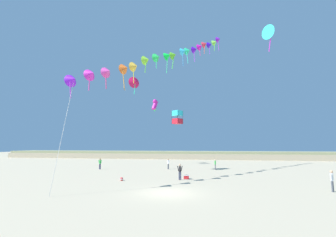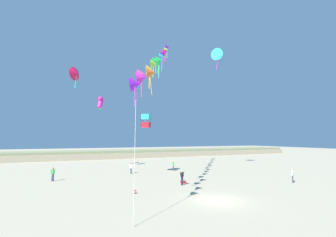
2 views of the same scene
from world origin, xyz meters
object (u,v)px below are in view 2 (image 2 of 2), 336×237
object	(u,v)px
person_far_right	(292,175)
large_kite_mid_trail	(100,103)
person_far_left	(173,165)
large_kite_high_solo	(146,121)
person_near_left	(182,176)
beach_ball	(135,192)
person_mid_center	(131,167)
person_near_right	(53,173)
large_kite_low_lead	(76,73)
large_kite_outer_drift	(217,55)
beach_cooler	(183,182)

from	to	relation	value
person_far_right	large_kite_mid_trail	size ratio (longest dim) A/B	0.68
person_far_left	large_kite_high_solo	size ratio (longest dim) A/B	0.79
person_near_left	large_kite_mid_trail	distance (m)	22.32
person_near_left	large_kite_high_solo	bearing A→B (deg)	99.82
person_far_left	beach_ball	bearing A→B (deg)	-127.98
large_kite_mid_trail	person_mid_center	bearing A→B (deg)	-60.18
person_near_right	large_kite_low_lead	world-z (taller)	large_kite_low_lead
person_mid_center	person_far_left	size ratio (longest dim) A/B	1.01
person_mid_center	beach_ball	world-z (taller)	person_mid_center
large_kite_mid_trail	large_kite_high_solo	size ratio (longest dim) A/B	1.25
large_kite_low_lead	large_kite_outer_drift	distance (m)	26.08
large_kite_high_solo	beach_ball	bearing A→B (deg)	-112.74
beach_cooler	large_kite_outer_drift	bearing A→B (deg)	37.69
person_far_left	person_near_right	bearing A→B (deg)	-171.86
person_near_left	person_far_left	distance (m)	12.00
person_near_right	large_kite_mid_trail	world-z (taller)	large_kite_mid_trail
large_kite_high_solo	beach_ball	size ratio (longest dim) A/B	5.67
person_mid_center	person_far_left	xyz separation A→B (m)	(7.40, 0.42, -0.01)
large_kite_high_solo	person_near_left	bearing A→B (deg)	-80.18
person_far_left	large_kite_outer_drift	distance (m)	22.20
person_far_right	large_kite_low_lead	distance (m)	36.78
large_kite_high_solo	large_kite_mid_trail	bearing A→B (deg)	123.35
person_far_left	large_kite_low_lead	size ratio (longest dim) A/B	0.41
large_kite_high_solo	beach_cooler	distance (m)	11.61
person_near_right	person_far_left	world-z (taller)	person_near_right
large_kite_mid_trail	beach_cooler	size ratio (longest dim) A/B	4.45
person_near_right	person_mid_center	distance (m)	10.93
person_mid_center	large_kite_outer_drift	world-z (taller)	large_kite_outer_drift
person_far_left	beach_ball	distance (m)	16.53
beach_ball	beach_cooler	bearing A→B (deg)	21.31
beach_cooler	person_far_right	bearing A→B (deg)	-21.93
person_near_right	large_kite_high_solo	world-z (taller)	large_kite_high_solo
large_kite_low_lead	large_kite_high_solo	xyz separation A→B (m)	(10.14, -8.79, -8.70)
large_kite_outer_drift	beach_ball	distance (m)	30.84
person_near_left	beach_cooler	world-z (taller)	person_near_left
large_kite_high_solo	beach_cooler	bearing A→B (deg)	-75.09
large_kite_low_lead	large_kite_mid_trail	size ratio (longest dim) A/B	1.53
beach_ball	person_near_right	bearing A→B (deg)	127.30
large_kite_high_solo	beach_ball	distance (m)	14.18
person_far_left	large_kite_mid_trail	size ratio (longest dim) A/B	0.63
person_far_right	large_kite_high_solo	world-z (taller)	large_kite_high_solo
person_near_left	person_mid_center	world-z (taller)	person_near_left
person_near_right	person_mid_center	bearing A→B (deg)	11.47
person_far_right	large_kite_outer_drift	xyz separation A→B (m)	(-0.28, 14.49, 20.29)
beach_ball	large_kite_low_lead	bearing A→B (deg)	105.95
person_far_right	beach_ball	bearing A→B (deg)	172.85
person_near_left	person_near_right	size ratio (longest dim) A/B	1.01
person_near_right	beach_cooler	xyz separation A→B (m)	(14.67, -7.80, -0.78)
large_kite_high_solo	large_kite_outer_drift	distance (m)	19.57
large_kite_outer_drift	beach_cooler	bearing A→B (deg)	-142.31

